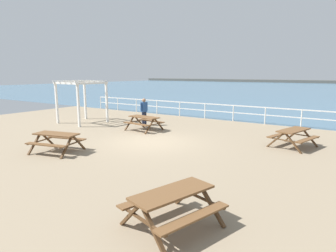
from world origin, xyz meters
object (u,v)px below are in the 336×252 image
at_px(picnic_table_near_right, 173,200).
at_px(picnic_table_far_left, 56,138).
at_px(picnic_table_mid_centre, 144,120).
at_px(visitor, 144,110).
at_px(lattice_pergola, 81,92).
at_px(picnic_table_near_left, 293,134).

bearing_deg(picnic_table_near_right, picnic_table_far_left, 88.91).
xyz_separation_m(picnic_table_mid_centre, visitor, (-0.93, 1.19, 0.36)).
bearing_deg(lattice_pergola, picnic_table_near_right, -30.22).
bearing_deg(picnic_table_near_right, picnic_table_near_left, 10.98).
xyz_separation_m(picnic_table_near_right, lattice_pergola, (-11.76, 7.55, 1.41)).
relative_size(picnic_table_near_right, visitor, 1.30).
distance_m(picnic_table_near_right, picnic_table_mid_centre, 10.35).
height_order(picnic_table_far_left, visitor, visitor).
height_order(picnic_table_far_left, lattice_pergola, lattice_pergola).
distance_m(visitor, lattice_pergola, 4.33).
bearing_deg(picnic_table_near_right, visitor, 57.65).
relative_size(picnic_table_far_left, visitor, 1.27).
distance_m(picnic_table_near_left, lattice_pergola, 12.69).
relative_size(picnic_table_mid_centre, picnic_table_far_left, 0.92).
distance_m(picnic_table_near_left, visitor, 8.64).
xyz_separation_m(picnic_table_near_right, picnic_table_far_left, (-7.00, 2.23, 0.00)).
xyz_separation_m(visitor, lattice_pergola, (-3.97, -1.39, 1.05)).
bearing_deg(picnic_table_near_left, picnic_table_near_right, -170.26).
height_order(picnic_table_near_right, lattice_pergola, lattice_pergola).
distance_m(picnic_table_mid_centre, picnic_table_far_left, 5.53).
bearing_deg(picnic_table_near_right, lattice_pergola, 73.87).
bearing_deg(picnic_table_mid_centre, picnic_table_near_right, -42.62).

